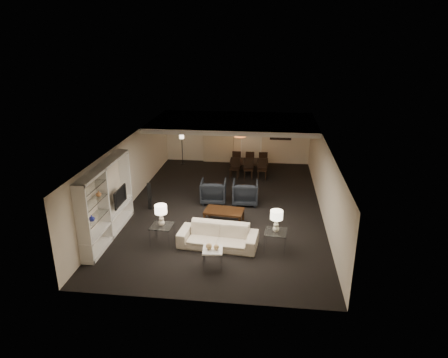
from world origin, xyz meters
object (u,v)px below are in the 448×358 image
Objects in this scene: table_lamp_right at (276,221)px; chair_nl at (234,168)px; chair_fl at (237,160)px; chair_fm at (250,160)px; coffee_table at (224,216)px; chair_nm at (248,169)px; pendant_light at (240,134)px; television at (117,196)px; floor_lamp at (182,149)px; sofa at (218,236)px; marble_table at (213,258)px; floor_speaker at (150,196)px; side_table_right at (275,241)px; vase_blue at (92,218)px; chair_nr at (262,169)px; armchair_right at (245,193)px; armchair_left at (213,191)px; side_table_left at (162,234)px; chair_fr at (263,160)px; vase_amber at (98,194)px; table_lamp_left at (161,215)px; dining_table at (249,167)px.

chair_nl is at bearing 106.20° from table_lamp_right.
chair_fm is (0.60, 0.00, 0.00)m from chair_fl.
chair_nm reaches higher than coffee_table.
table_lamp_right is at bearing -76.34° from pendant_light.
television is 6.78m from floor_lamp.
coffee_table is (0.00, 1.60, -0.11)m from sofa.
marble_table is 7.12m from chair_nl.
floor_speaker is 5.94m from chair_fm.
pendant_light is 0.58× the size of chair_fm.
table_lamp_right is (0.00, 0.00, 0.63)m from side_table_right.
vase_blue is 8.30m from chair_nr.
coffee_table is at bearing 68.23° from armchair_right.
chair_nl is at bearing -34.06° from television.
armchair_right is at bearing 176.60° from armchair_left.
pendant_light is at bearing 73.78° from side_table_left.
chair_nr is (1.75, 2.72, 0.01)m from armchair_left.
floor_speaker is at bearing -119.30° from chair_nl.
chair_fr is (1.20, 0.00, 0.00)m from chair_fl.
chair_fm is (-0.60, 1.30, 0.00)m from chair_nr.
floor_speaker is 1.11× the size of chair_nl.
pendant_light is 7.54m from vase_amber.
marble_table is at bearing -121.76° from television.
side_table_right is 0.72× the size of chair_nr.
television reaches higher than sofa.
floor_speaker is at bearing -139.92° from chair_nr.
floor_lamp reaches higher than marble_table.
floor_lamp is (0.68, 6.74, -0.30)m from television.
vase_amber is 7.23m from chair_nl.
coffee_table is 1.94× the size of table_lamp_left.
television is at bearing -133.68° from chair_nm.
table_lamp_right is at bearing 9.28° from vase_blue.
side_table_right is at bearing 96.16° from chair_fm.
table_lamp_right reaches higher than marble_table.
armchair_right is 1.07× the size of chair_fl.
chair_nr is at bearing -126.17° from armchair_left.
sofa is 2.61× the size of chair_nm.
pendant_light reaches higher than marble_table.
chair_nl is at bearing -119.99° from pendant_light.
vase_blue is 0.21× the size of chair_fl.
chair_fm is at bearing 72.91° from table_lamp_left.
armchair_right is at bearing 87.94° from chair_fm.
floor_lamp reaches higher than chair_fl.
coffee_table is 1.34× the size of armchair_left.
side_table_left is 0.65× the size of television.
vase_amber is 8.93m from chair_fr.
dining_table is 0.67m from chair_fm.
pendant_light is at bearing 63.41° from vase_blue.
chair_nr is at bearing 95.22° from table_lamp_right.
armchair_right is at bearing 82.23° from marble_table.
pendant_light reaches higher than armchair_left.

